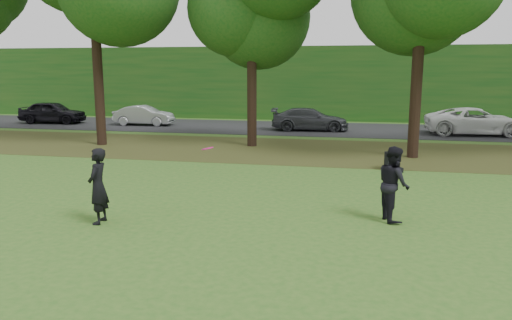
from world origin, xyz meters
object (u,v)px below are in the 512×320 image
at_px(player_right, 394,184).
at_px(seated_person, 393,162).
at_px(player_left, 98,186).
at_px(frisbee, 207,148).

height_order(player_right, seated_person, player_right).
distance_m(player_left, frisbee, 2.69).
bearing_deg(player_right, seated_person, -20.51).
relative_size(player_right, seated_person, 2.15).
xyz_separation_m(player_left, frisbee, (2.47, 0.60, 0.87)).
height_order(player_right, frisbee, frisbee).
height_order(player_left, player_right, player_right).
xyz_separation_m(player_left, player_right, (6.72, 1.64, 0.00)).
distance_m(player_left, player_right, 6.91).
bearing_deg(seated_person, player_right, -114.00).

